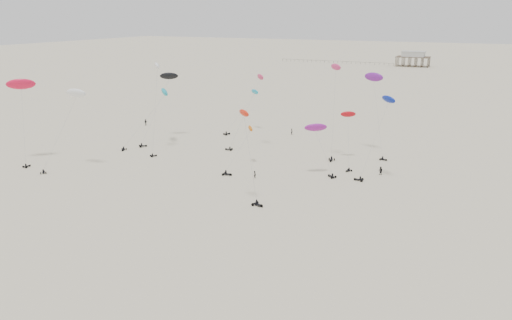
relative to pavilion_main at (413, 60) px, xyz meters
The scene contains 21 objects.
ground_plane 150.39m from the pavilion_main, 86.19° to the right, with size 900.00×900.00×0.00m, color beige.
pavilion_main is the anchor object (origin of this frame).
pier_fence 52.11m from the pavilion_main, behind, with size 80.20×0.20×1.50m.
rig_0 232.22m from the pavilion_main, 86.11° to the right, with size 3.66×6.47×22.47m.
rig_1 215.48m from the pavilion_main, 94.32° to the right, with size 6.88×13.19×14.88m.
rig_2 230.87m from the pavilion_main, 91.68° to the right, with size 7.95×10.14×19.37m.
rig_3 232.67m from the pavilion_main, 85.20° to the right, with size 6.36×13.29×14.73m.
rig_4 244.31m from the pavilion_main, 96.18° to the right, with size 5.72×10.54×22.22m.
rig_5 238.66m from the pavilion_main, 97.26° to the right, with size 8.27×15.99×17.73m.
rig_6 248.82m from the pavilion_main, 90.16° to the right, with size 2.86×13.14×12.83m.
rig_7 264.92m from the pavilion_main, 97.51° to the right, with size 7.23×10.52×18.44m.
rig_8 244.09m from the pavilion_main, 83.25° to the right, with size 7.16×7.05×17.76m.
rig_9 245.24m from the pavilion_main, 86.14° to the right, with size 8.20×4.57×11.48m.
rig_10 266.55m from the pavilion_main, 87.61° to the right, with size 6.31×4.04×17.30m.
rig_11 222.63m from the pavilion_main, 84.11° to the right, with size 8.89×10.15×20.30m.
rig_12 267.77m from the pavilion_main, 100.61° to the right, with size 9.03×9.61×19.64m.
rig_13 233.65m from the pavilion_main, 97.93° to the right, with size 5.50×17.18×20.53m.
spectator_0 252.93m from the pavilion_main, 88.77° to the right, with size 0.69×0.48×1.90m, color black.
spectator_1 241.20m from the pavilion_main, 83.09° to the right, with size 1.08×0.63×2.20m, color black.
spectator_2 225.58m from the pavilion_main, 102.18° to the right, with size 1.33×0.71×2.24m, color black.
spectator_3 212.74m from the pavilion_main, 90.51° to the right, with size 0.75×0.51×2.05m, color black.
Camera 1 is at (38.32, 6.72, 33.49)m, focal length 35.00 mm.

